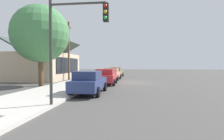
{
  "coord_description": "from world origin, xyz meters",
  "views": [
    {
      "loc": [
        -21.15,
        -0.32,
        2.03
      ],
      "look_at": [
        0.9,
        2.46,
        1.38
      ],
      "focal_mm": 30.0,
      "sensor_mm": 36.0,
      "label": 1
    }
  ],
  "objects_px": {
    "shade_tree": "(40,34)",
    "traffic_light_main": "(73,33)",
    "car_olive": "(116,72)",
    "fire_hydrant_red": "(101,76)",
    "car_coral": "(112,74)",
    "car_cherry": "(106,77)",
    "utility_pole_wooden": "(69,50)",
    "car_navy": "(89,82)"
  },
  "relations": [
    {
      "from": "shade_tree",
      "to": "traffic_light_main",
      "type": "distance_m",
      "value": 10.31
    },
    {
      "from": "car_olive",
      "to": "fire_hydrant_red",
      "type": "xyz_separation_m",
      "value": [
        -6.66,
        1.34,
        -0.32
      ]
    },
    {
      "from": "fire_hydrant_red",
      "to": "traffic_light_main",
      "type": "bearing_deg",
      "value": -173.99
    },
    {
      "from": "car_coral",
      "to": "traffic_light_main",
      "type": "xyz_separation_m",
      "value": [
        -16.35,
        -0.25,
        2.68
      ]
    },
    {
      "from": "car_cherry",
      "to": "fire_hydrant_red",
      "type": "height_order",
      "value": "car_cherry"
    },
    {
      "from": "car_olive",
      "to": "fire_hydrant_red",
      "type": "relative_size",
      "value": 6.55
    },
    {
      "from": "car_olive",
      "to": "utility_pole_wooden",
      "type": "distance_m",
      "value": 9.75
    },
    {
      "from": "traffic_light_main",
      "to": "utility_pole_wooden",
      "type": "bearing_deg",
      "value": 20.82
    },
    {
      "from": "shade_tree",
      "to": "car_cherry",
      "type": "bearing_deg",
      "value": -70.04
    },
    {
      "from": "utility_pole_wooden",
      "to": "fire_hydrant_red",
      "type": "relative_size",
      "value": 10.56
    },
    {
      "from": "car_coral",
      "to": "car_olive",
      "type": "height_order",
      "value": "same"
    },
    {
      "from": "car_navy",
      "to": "car_cherry",
      "type": "bearing_deg",
      "value": -2.67
    },
    {
      "from": "car_coral",
      "to": "utility_pole_wooden",
      "type": "distance_m",
      "value": 6.41
    },
    {
      "from": "car_navy",
      "to": "car_cherry",
      "type": "xyz_separation_m",
      "value": [
        6.04,
        -0.21,
        -0.0
      ]
    },
    {
      "from": "car_cherry",
      "to": "fire_hydrant_red",
      "type": "bearing_deg",
      "value": 14.44
    },
    {
      "from": "utility_pole_wooden",
      "to": "fire_hydrant_red",
      "type": "bearing_deg",
      "value": -77.57
    },
    {
      "from": "fire_hydrant_red",
      "to": "car_cherry",
      "type": "bearing_deg",
      "value": -164.06
    },
    {
      "from": "car_navy",
      "to": "car_coral",
      "type": "bearing_deg",
      "value": -1.11
    },
    {
      "from": "car_navy",
      "to": "car_coral",
      "type": "xyz_separation_m",
      "value": [
        11.98,
        -0.08,
        -0.0
      ]
    },
    {
      "from": "car_coral",
      "to": "traffic_light_main",
      "type": "bearing_deg",
      "value": -177.23
    },
    {
      "from": "traffic_light_main",
      "to": "fire_hydrant_red",
      "type": "distance_m",
      "value": 16.13
    },
    {
      "from": "car_navy",
      "to": "utility_pole_wooden",
      "type": "relative_size",
      "value": 0.63
    },
    {
      "from": "car_cherry",
      "to": "utility_pole_wooden",
      "type": "relative_size",
      "value": 0.58
    },
    {
      "from": "car_coral",
      "to": "shade_tree",
      "type": "xyz_separation_m",
      "value": [
        -8.06,
        5.72,
        4.09
      ]
    },
    {
      "from": "shade_tree",
      "to": "car_navy",
      "type": "bearing_deg",
      "value": -124.75
    },
    {
      "from": "car_navy",
      "to": "traffic_light_main",
      "type": "bearing_deg",
      "value": -176.28
    },
    {
      "from": "car_coral",
      "to": "shade_tree",
      "type": "bearing_deg",
      "value": 146.52
    },
    {
      "from": "car_olive",
      "to": "shade_tree",
      "type": "relative_size",
      "value": 0.61
    },
    {
      "from": "shade_tree",
      "to": "traffic_light_main",
      "type": "bearing_deg",
      "value": -144.19
    },
    {
      "from": "car_navy",
      "to": "car_coral",
      "type": "relative_size",
      "value": 1.07
    },
    {
      "from": "traffic_light_main",
      "to": "fire_hydrant_red",
      "type": "bearing_deg",
      "value": 6.01
    },
    {
      "from": "shade_tree",
      "to": "utility_pole_wooden",
      "type": "xyz_separation_m",
      "value": [
        6.6,
        -0.32,
        -0.97
      ]
    },
    {
      "from": "car_olive",
      "to": "utility_pole_wooden",
      "type": "bearing_deg",
      "value": 147.82
    },
    {
      "from": "traffic_light_main",
      "to": "utility_pole_wooden",
      "type": "height_order",
      "value": "utility_pole_wooden"
    },
    {
      "from": "shade_tree",
      "to": "fire_hydrant_red",
      "type": "height_order",
      "value": "shade_tree"
    },
    {
      "from": "car_coral",
      "to": "utility_pole_wooden",
      "type": "relative_size",
      "value": 0.59
    },
    {
      "from": "traffic_light_main",
      "to": "utility_pole_wooden",
      "type": "xyz_separation_m",
      "value": [
        14.88,
        5.66,
        0.44
      ]
    },
    {
      "from": "car_navy",
      "to": "utility_pole_wooden",
      "type": "height_order",
      "value": "utility_pole_wooden"
    },
    {
      "from": "traffic_light_main",
      "to": "car_olive",
      "type": "bearing_deg",
      "value": 0.83
    },
    {
      "from": "car_navy",
      "to": "fire_hydrant_red",
      "type": "xyz_separation_m",
      "value": [
        11.39,
        1.32,
        -0.32
      ]
    },
    {
      "from": "traffic_light_main",
      "to": "car_cherry",
      "type": "bearing_deg",
      "value": 0.72
    },
    {
      "from": "traffic_light_main",
      "to": "utility_pole_wooden",
      "type": "distance_m",
      "value": 15.93
    }
  ]
}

